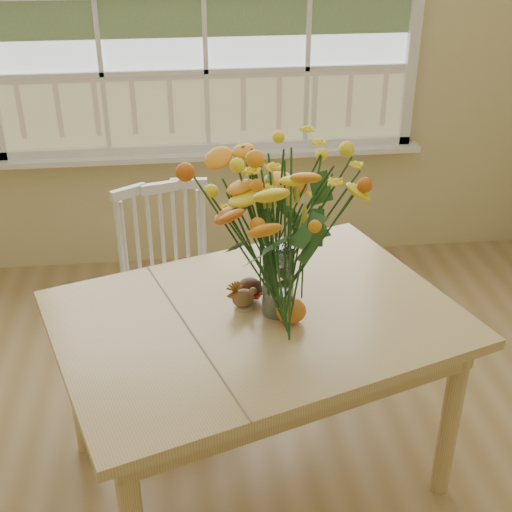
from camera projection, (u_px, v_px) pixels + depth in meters
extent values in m
cube|color=#D6C389|center=(204.00, 31.00, 3.59)|extent=(4.00, 0.02, 2.70)
cube|color=white|center=(209.00, 155.00, 3.85)|extent=(2.42, 0.12, 0.03)
cube|color=tan|center=(257.00, 319.00, 2.38)|extent=(1.59, 1.34, 0.04)
cube|color=tan|center=(257.00, 336.00, 2.41)|extent=(1.44, 1.19, 0.10)
cylinder|color=tan|center=(77.00, 381.00, 2.65)|extent=(0.07, 0.07, 0.68)
cylinder|color=tan|center=(450.00, 419.00, 2.46)|extent=(0.07, 0.07, 0.68)
cylinder|color=tan|center=(337.00, 311.00, 3.08)|extent=(0.07, 0.07, 0.68)
cube|color=white|center=(175.00, 300.00, 3.01)|extent=(0.50, 0.49, 0.05)
cube|color=white|center=(163.00, 237.00, 3.03)|extent=(0.41, 0.14, 0.47)
cylinder|color=white|center=(151.00, 368.00, 2.94)|extent=(0.03, 0.03, 0.40)
cylinder|color=white|center=(136.00, 330.00, 3.19)|extent=(0.03, 0.03, 0.40)
cylinder|color=white|center=(222.00, 352.00, 3.05)|extent=(0.03, 0.03, 0.40)
cylinder|color=white|center=(202.00, 316.00, 3.29)|extent=(0.03, 0.03, 0.40)
cylinder|color=white|center=(278.00, 281.00, 2.33)|extent=(0.11, 0.11, 0.24)
ellipsoid|color=#C25216|center=(291.00, 312.00, 2.31)|extent=(0.10, 0.10, 0.08)
cylinder|color=#CCB78C|center=(243.00, 307.00, 2.40)|extent=(0.06, 0.06, 0.01)
ellipsoid|color=brown|center=(243.00, 298.00, 2.38)|extent=(0.09, 0.08, 0.07)
ellipsoid|color=#38160F|center=(250.00, 290.00, 2.44)|extent=(0.09, 0.09, 0.08)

